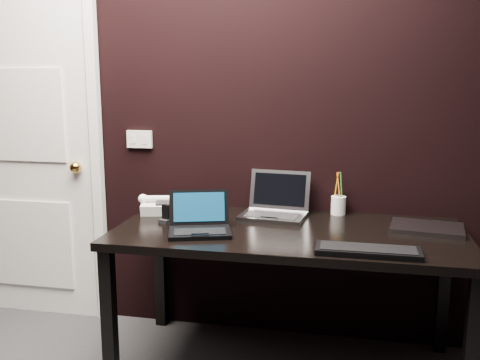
% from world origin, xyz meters
% --- Properties ---
extents(wall_back, '(4.00, 0.00, 4.00)m').
position_xyz_m(wall_back, '(0.00, 1.80, 1.30)').
color(wall_back, black).
rests_on(wall_back, ground).
extents(door, '(0.99, 0.10, 2.14)m').
position_xyz_m(door, '(-1.35, 1.78, 1.04)').
color(door, white).
rests_on(door, ground).
extents(wall_switch, '(0.15, 0.02, 0.10)m').
position_xyz_m(wall_switch, '(-0.62, 1.79, 1.12)').
color(wall_switch, silver).
rests_on(wall_switch, wall_back).
extents(desk, '(1.70, 0.80, 0.74)m').
position_xyz_m(desk, '(0.30, 1.40, 0.66)').
color(desk, black).
rests_on(desk, ground).
extents(netbook, '(0.36, 0.33, 0.19)m').
position_xyz_m(netbook, '(-0.11, 1.26, 0.78)').
color(netbook, black).
rests_on(netbook, desk).
extents(silver_laptop, '(0.36, 0.33, 0.23)m').
position_xyz_m(silver_laptop, '(0.20, 1.63, 0.78)').
color(silver_laptop, gray).
rests_on(silver_laptop, desk).
extents(ext_keyboard, '(0.44, 0.15, 0.03)m').
position_xyz_m(ext_keyboard, '(0.67, 1.10, 0.75)').
color(ext_keyboard, black).
rests_on(ext_keyboard, desk).
extents(closed_laptop, '(0.37, 0.29, 0.02)m').
position_xyz_m(closed_laptop, '(0.96, 1.52, 0.75)').
color(closed_laptop, gray).
rests_on(closed_laptop, desk).
extents(desk_phone, '(0.24, 0.22, 0.12)m').
position_xyz_m(desk_phone, '(-0.43, 1.58, 0.78)').
color(desk_phone, silver).
rests_on(desk_phone, desk).
extents(mobile_phone, '(0.07, 0.06, 0.09)m').
position_xyz_m(mobile_phone, '(-0.33, 1.40, 0.78)').
color(mobile_phone, black).
rests_on(mobile_phone, desk).
extents(pen_cup, '(0.10, 0.10, 0.23)m').
position_xyz_m(pen_cup, '(0.53, 1.75, 0.79)').
color(pen_cup, white).
rests_on(pen_cup, desk).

